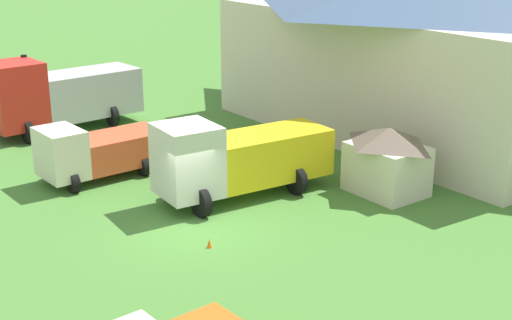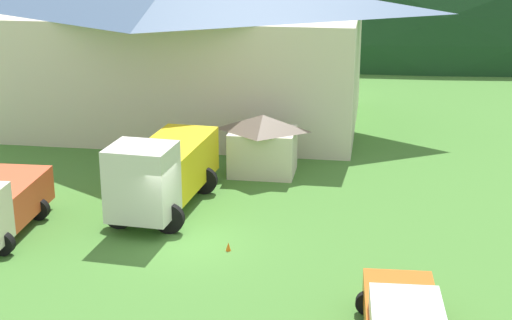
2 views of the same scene
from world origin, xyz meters
The scene contains 8 objects.
ground_plane centered at (0.00, 0.00, 0.00)m, with size 200.00×200.00×0.00m, color #477F33.
depot_building centered at (-3.97, 15.88, 4.25)m, with size 20.10×12.38×8.25m.
play_shed_cream centered at (1.58, 7.81, 1.37)m, with size 3.04×2.40×2.65m.
crane_truck_red centered at (-14.59, 1.10, 1.89)m, with size 3.57×7.75×3.75m.
light_truck_cream centered at (-6.78, -0.46, 1.18)m, with size 2.77×5.30×2.36m.
flatbed_truck_yellow centered at (-1.55, 2.86, 1.61)m, with size 3.36×7.10×3.19m.
traffic_light_west centered at (-15.48, -0.10, 2.39)m, with size 0.20×0.32×3.86m.
traffic_cone_near_pickup centered at (1.63, -0.47, 0.00)m, with size 0.36×0.36×0.62m, color orange.
Camera 1 is at (19.79, -12.17, 10.18)m, focal length 50.78 mm.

